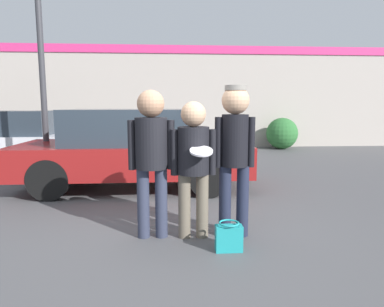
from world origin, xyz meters
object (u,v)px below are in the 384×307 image
(parked_car_far, at_px, (10,138))
(shrub, at_px, (282,133))
(person_right, at_px, (235,146))
(parked_car_near, at_px, (132,148))
(handbag, at_px, (229,237))
(person_left, at_px, (151,149))
(person_middle_with_frisbee, at_px, (193,158))

(parked_car_far, xyz_separation_m, shrub, (8.54, 2.92, -0.15))
(person_right, relative_size, parked_car_near, 0.42)
(handbag, bearing_deg, parked_car_far, 129.77)
(person_left, relative_size, person_middle_with_frisbee, 1.08)
(parked_car_near, bearing_deg, person_right, -60.88)
(person_middle_with_frisbee, bearing_deg, shrub, 64.83)
(shrub, bearing_deg, person_right, -112.35)
(person_left, xyz_separation_m, shrub, (4.46, 8.38, -0.51))
(parked_car_far, distance_m, shrub, 9.03)
(person_right, relative_size, shrub, 1.59)
(person_left, distance_m, handbag, 1.36)
(person_left, relative_size, handbag, 5.40)
(parked_car_near, xyz_separation_m, shrub, (4.96, 5.71, -0.20))
(parked_car_far, bearing_deg, person_left, -53.26)
(parked_car_far, relative_size, handbag, 13.88)
(person_left, distance_m, parked_car_far, 6.82)
(parked_car_near, height_order, handbag, parked_car_near)
(person_left, relative_size, parked_car_near, 0.41)
(parked_car_near, relative_size, parked_car_far, 0.96)
(person_middle_with_frisbee, height_order, parked_car_near, person_middle_with_frisbee)
(person_right, distance_m, shrub, 9.11)
(person_right, bearing_deg, parked_car_far, 132.77)
(person_right, bearing_deg, person_middle_with_frisbee, -178.34)
(handbag, bearing_deg, person_left, 151.02)
(person_left, distance_m, shrub, 9.51)
(handbag, bearing_deg, parked_car_near, 113.48)
(person_middle_with_frisbee, distance_m, parked_car_far, 7.17)
(person_right, bearing_deg, parked_car_near, 119.12)
(person_middle_with_frisbee, xyz_separation_m, parked_car_near, (-1.00, 2.72, -0.22))
(person_left, relative_size, person_right, 0.97)
(person_left, bearing_deg, shrub, 61.95)
(person_right, bearing_deg, shrub, 67.65)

